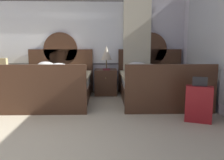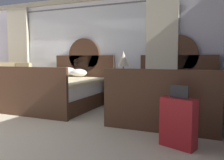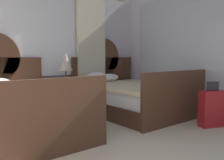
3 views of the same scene
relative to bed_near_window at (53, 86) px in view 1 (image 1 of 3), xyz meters
name	(u,v)px [view 1 (image 1 of 3)]	position (x,y,z in m)	size (l,w,h in m)	color
wall_back_window	(58,40)	(-0.08, 1.09, 1.07)	(6.89, 0.22, 2.70)	silver
bed_near_window	(53,86)	(0.00, 0.00, 0.00)	(1.72, 2.18, 1.62)	#472B1C
bed_near_mirror	(157,85)	(2.43, 0.00, 0.00)	(1.72, 2.18, 1.62)	#472B1C
nightstand_between_beds	(106,82)	(1.22, 0.67, -0.02)	(0.57, 0.60, 0.66)	#472B1C
table_lamp_on_nightstand	(106,53)	(1.24, 0.67, 0.73)	(0.27, 0.27, 0.61)	brown
book_on_nightstand	(106,69)	(1.24, 0.56, 0.32)	(0.18, 0.26, 0.03)	maroon
armchair_by_window_left	(1,77)	(-1.36, 0.42, 0.16)	(0.64, 0.64, 0.98)	tan
suitcase_on_floor	(199,104)	(2.78, -1.58, -0.04)	(0.47, 0.33, 0.77)	maroon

